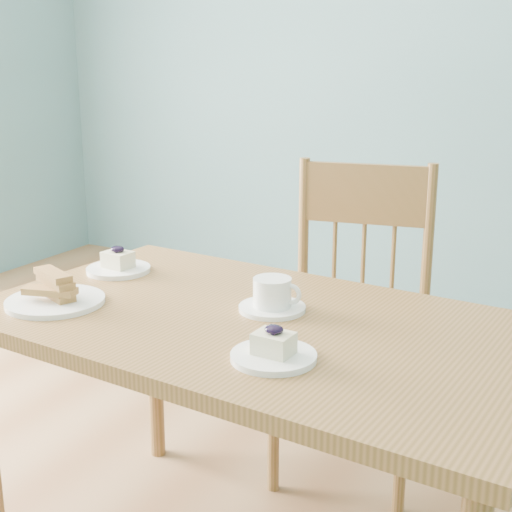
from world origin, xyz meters
TOP-DOWN VIEW (x-y plane):
  - room at (0.00, 0.00)m, footprint 5.01×5.01m
  - dining_table at (0.20, 0.05)m, footprint 1.38×0.86m
  - dining_chair at (0.21, 0.68)m, footprint 0.52×0.50m
  - cheesecake_plate_near at (0.34, -0.14)m, footprint 0.17×0.17m
  - cheesecake_plate_far at (-0.32, 0.20)m, footprint 0.18×0.18m
  - coffee_cup at (0.21, 0.12)m, footprint 0.16×0.16m
  - biscotti_plate at (-0.29, -0.09)m, footprint 0.24×0.24m

SIDE VIEW (x-z plane):
  - dining_chair at x=0.21m, z-range 0.01..1.00m
  - dining_table at x=0.20m, z-range 0.29..1.00m
  - cheesecake_plate_near at x=0.34m, z-range 0.69..0.77m
  - cheesecake_plate_far at x=-0.32m, z-range 0.69..0.77m
  - biscotti_plate at x=-0.29m, z-range 0.70..0.78m
  - coffee_cup at x=0.21m, z-range 0.71..0.79m
  - room at x=0.00m, z-range -0.01..2.71m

